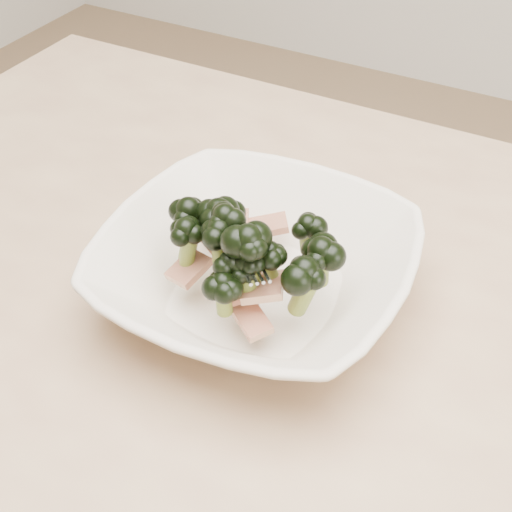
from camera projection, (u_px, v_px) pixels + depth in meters
name	position (u px, v px, depth m)	size (l,w,h in m)	color
dining_table	(310.00, 406.00, 0.69)	(1.20, 0.80, 0.75)	tan
broccoli_dish	(255.00, 267.00, 0.63)	(0.28, 0.28, 0.12)	beige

